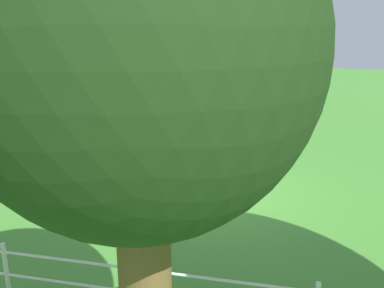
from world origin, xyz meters
TOP-DOWN VIEW (x-y plane):
  - ground_plane at (0.00, 0.00)m, footprint 60.00×60.00m
  - person at (-0.47, -0.65)m, footprint 0.53×0.70m
  - dog at (1.33, 0.75)m, footprint 0.97×0.56m
  - frisbee_flying at (1.11, 0.63)m, footprint 0.32×0.31m
  - frisbee_held at (-0.32, -0.30)m, footprint 0.30×0.31m
  - fence at (-0.00, 4.43)m, footprint 12.54×0.06m
  - tree_far_right at (-0.60, 6.21)m, footprint 2.47×2.47m

SIDE VIEW (x-z plane):
  - ground_plane at x=0.00m, z-range 0.00..0.00m
  - fence at x=0.00m, z-range 0.08..0.96m
  - frisbee_held at x=-0.32m, z-range 0.55..0.67m
  - person at x=-0.47m, z-range 0.05..1.34m
  - dog at x=1.33m, z-range 1.06..1.55m
  - frisbee_flying at x=1.11m, z-range 1.48..1.57m
  - tree_far_right at x=-0.60m, z-range 1.10..5.96m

